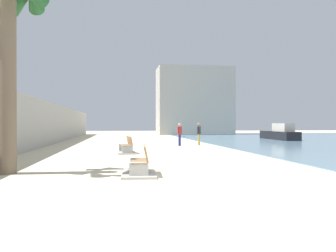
{
  "coord_description": "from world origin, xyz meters",
  "views": [
    {
      "loc": [
        -1.53,
        -10.33,
        1.69
      ],
      "look_at": [
        1.82,
        14.04,
        1.56
      ],
      "focal_mm": 37.7,
      "sensor_mm": 36.0,
      "label": 1
    }
  ],
  "objects": [
    {
      "name": "person_standing",
      "position": [
        3.09,
        16.62,
        1.04
      ],
      "size": [
        0.41,
        0.39,
        1.77
      ],
      "color": "navy",
      "rests_on": "ground"
    },
    {
      "name": "person_walking",
      "position": [
        4.75,
        17.2,
        1.05
      ],
      "size": [
        0.37,
        0.43,
        1.78
      ],
      "color": "gold",
      "rests_on": "ground"
    },
    {
      "name": "bench_near",
      "position": [
        -0.87,
        1.39,
        0.23
      ],
      "size": [
        1.22,
        2.16,
        0.98
      ],
      "color": "#ADAAA3",
      "rests_on": "ground"
    },
    {
      "name": "palm_tree",
      "position": [
        -5.3,
        2.3,
        5.08
      ],
      "size": [
        2.89,
        2.88,
        7.13
      ],
      "color": "#7A6651",
      "rests_on": "ground"
    },
    {
      "name": "seawall",
      "position": [
        -7.5,
        18.0,
        1.74
      ],
      "size": [
        0.8,
        64.0,
        3.47
      ],
      "primitive_type": "cube",
      "color": "#ADAAA3",
      "rests_on": "ground"
    },
    {
      "name": "harbor_building",
      "position": [
        10.54,
        46.0,
        5.4
      ],
      "size": [
        12.0,
        6.0,
        10.81
      ],
      "primitive_type": "cube",
      "color": "#ADAAA3",
      "rests_on": "ground"
    },
    {
      "name": "ground_plane",
      "position": [
        0.0,
        18.0,
        0.0
      ],
      "size": [
        120.0,
        120.0,
        0.0
      ],
      "primitive_type": "plane",
      "color": "beige"
    },
    {
      "name": "bench_far",
      "position": [
        -1.16,
        10.33,
        0.23
      ],
      "size": [
        1.35,
        2.22,
        0.98
      ],
      "color": "#ADAAA3",
      "rests_on": "ground"
    },
    {
      "name": "boat_mid_bay",
      "position": [
        15.5,
        25.48,
        0.68
      ],
      "size": [
        1.97,
        7.77,
        1.74
      ],
      "color": "black",
      "rests_on": "water_bay"
    }
  ]
}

